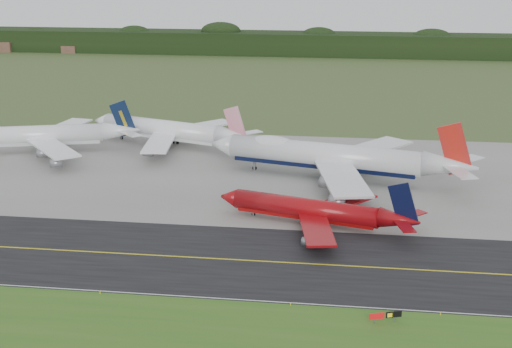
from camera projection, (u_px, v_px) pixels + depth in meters
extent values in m
plane|color=#404E24|center=(275.00, 253.00, 133.53)|extent=(600.00, 600.00, 0.00)
cube|color=black|center=(272.00, 262.00, 129.74)|extent=(400.00, 32.00, 0.02)
cube|color=slate|center=(296.00, 173.00, 181.81)|extent=(400.00, 78.00, 0.01)
cube|color=gold|center=(272.00, 262.00, 129.73)|extent=(400.00, 0.40, 0.00)
cube|color=silver|center=(262.00, 301.00, 115.05)|extent=(400.00, 0.25, 0.00)
cube|color=black|center=(328.00, 44.00, 392.11)|extent=(700.00, 24.00, 12.00)
cylinder|color=silver|center=(324.00, 155.00, 176.56)|extent=(48.52, 17.39, 6.15)
cube|color=black|center=(323.00, 163.00, 177.15)|extent=(45.80, 15.33, 2.15)
cone|color=silver|center=(223.00, 145.00, 185.97)|extent=(7.33, 7.40, 6.15)
cone|color=silver|center=(450.00, 166.00, 165.84)|extent=(13.87, 8.99, 6.15)
ellipsoid|color=silver|center=(272.00, 143.00, 180.74)|extent=(13.43, 8.04, 3.92)
cube|color=silver|center=(342.00, 178.00, 161.77)|extent=(13.98, 28.59, 0.53)
cube|color=silver|center=(369.00, 149.00, 186.17)|extent=(23.94, 26.87, 0.53)
cube|color=red|center=(455.00, 149.00, 164.36)|extent=(8.71, 2.56, 12.74)
cylinder|color=gray|center=(327.00, 183.00, 164.10)|extent=(3.87, 3.30, 2.58)
cylinder|color=gray|center=(354.00, 154.00, 187.44)|extent=(3.87, 3.30, 2.58)
cylinder|color=gray|center=(337.00, 202.00, 151.57)|extent=(3.87, 3.30, 2.58)
cylinder|color=gray|center=(384.00, 145.00, 196.13)|extent=(3.87, 3.30, 2.58)
cylinder|color=black|center=(255.00, 168.00, 184.52)|extent=(1.19, 0.75, 1.11)
cylinder|color=slate|center=(335.00, 175.00, 173.36)|extent=(1.04, 1.04, 4.11)
cylinder|color=black|center=(334.00, 181.00, 173.81)|extent=(1.21, 0.80, 1.11)
cylinder|color=slate|center=(342.00, 168.00, 179.39)|extent=(1.04, 1.04, 4.11)
cylinder|color=black|center=(342.00, 174.00, 179.83)|extent=(1.21, 0.80, 1.11)
cylinder|color=maroon|center=(306.00, 208.00, 147.12)|extent=(30.87, 12.30, 4.18)
cube|color=maroon|center=(305.00, 214.00, 147.52)|extent=(29.10, 10.88, 1.46)
cone|color=maroon|center=(230.00, 197.00, 153.64)|extent=(4.84, 5.06, 4.18)
cone|color=maroon|center=(399.00, 220.00, 139.70)|extent=(8.97, 6.21, 4.18)
cube|color=maroon|center=(317.00, 229.00, 137.79)|extent=(8.32, 17.88, 0.47)
cube|color=maroon|center=(342.00, 202.00, 152.90)|extent=(15.42, 16.69, 0.47)
cube|color=black|center=(403.00, 205.00, 138.55)|extent=(6.45, 2.09, 9.51)
cylinder|color=gray|center=(308.00, 242.00, 134.64)|extent=(2.67, 2.30, 1.75)
cylinder|color=gray|center=(346.00, 201.00, 156.97)|extent=(2.67, 2.30, 1.75)
cylinder|color=black|center=(253.00, 214.00, 152.42)|extent=(0.82, 0.53, 0.75)
cylinder|color=slate|center=(313.00, 224.00, 144.86)|extent=(0.72, 0.72, 2.16)
cylinder|color=black|center=(313.00, 227.00, 145.07)|extent=(0.83, 0.56, 0.75)
cylinder|color=slate|center=(320.00, 217.00, 148.90)|extent=(0.72, 0.72, 2.16)
cylinder|color=black|center=(320.00, 220.00, 149.11)|extent=(0.83, 0.56, 0.75)
cylinder|color=white|center=(32.00, 135.00, 200.06)|extent=(39.29, 16.06, 5.29)
cube|color=silver|center=(32.00, 141.00, 200.57)|extent=(37.03, 14.24, 1.85)
cone|color=white|center=(122.00, 131.00, 203.50)|extent=(11.45, 7.98, 5.29)
cube|color=white|center=(53.00, 148.00, 190.24)|extent=(20.85, 22.39, 0.47)
cube|color=white|center=(63.00, 128.00, 212.46)|extent=(10.63, 24.34, 0.47)
cube|color=#0C1935|center=(123.00, 119.00, 202.55)|extent=(7.23, 2.47, 10.68)
cylinder|color=gray|center=(42.00, 153.00, 190.71)|extent=(3.39, 2.94, 2.22)
cylinder|color=gray|center=(52.00, 133.00, 211.97)|extent=(3.39, 2.94, 2.22)
cylinder|color=gray|center=(56.00, 163.00, 181.73)|extent=(3.39, 2.94, 2.22)
cylinder|color=gray|center=(72.00, 125.00, 222.31)|extent=(3.39, 2.94, 2.22)
cylinder|color=slate|center=(43.00, 148.00, 198.73)|extent=(0.92, 0.92, 3.35)
cylinder|color=black|center=(44.00, 153.00, 199.08)|extent=(1.05, 0.72, 0.95)
cylinder|color=slate|center=(46.00, 143.00, 204.22)|extent=(0.92, 0.92, 3.35)
cylinder|color=black|center=(46.00, 147.00, 204.58)|extent=(1.05, 0.72, 0.95)
cylinder|color=white|center=(161.00, 129.00, 207.57)|extent=(37.65, 17.22, 5.27)
cube|color=white|center=(161.00, 134.00, 208.07)|extent=(35.43, 15.36, 1.85)
cone|color=white|center=(102.00, 121.00, 216.63)|extent=(6.19, 6.52, 5.27)
cone|color=white|center=(234.00, 136.00, 197.27)|extent=(11.18, 8.22, 5.27)
cube|color=white|center=(159.00, 143.00, 195.71)|extent=(9.17, 22.36, 0.47)
cube|color=white|center=(200.00, 126.00, 214.32)|extent=(20.00, 20.45, 0.47)
cube|color=#BC0D39|center=(235.00, 124.00, 196.01)|extent=(7.02, 2.74, 10.49)
cylinder|color=gray|center=(148.00, 152.00, 191.82)|extent=(3.44, 3.02, 2.22)
cylinder|color=gray|center=(208.00, 127.00, 219.34)|extent=(3.44, 3.02, 2.22)
cylinder|color=black|center=(122.00, 138.00, 215.00)|extent=(1.04, 0.71, 0.95)
cylinder|color=slate|center=(165.00, 143.00, 204.76)|extent=(0.94, 0.94, 3.33)
cylinder|color=black|center=(165.00, 147.00, 205.11)|extent=(1.05, 0.75, 0.95)
cylinder|color=slate|center=(176.00, 138.00, 209.72)|extent=(0.94, 0.94, 3.33)
cylinder|color=black|center=(176.00, 142.00, 210.07)|extent=(1.05, 0.75, 0.95)
cylinder|color=slate|center=(374.00, 321.00, 107.94)|extent=(0.13, 0.13, 0.75)
cylinder|color=slate|center=(395.00, 319.00, 108.56)|extent=(0.13, 0.13, 0.75)
cube|color=#A30C0E|center=(377.00, 316.00, 107.74)|extent=(2.30, 0.96, 0.97)
cube|color=black|center=(390.00, 315.00, 108.14)|extent=(1.08, 0.54, 0.97)
cube|color=black|center=(398.00, 314.00, 108.39)|extent=(1.29, 0.61, 0.97)
cylinder|color=yellow|center=(100.00, 293.00, 117.42)|extent=(0.16, 0.16, 0.50)
cylinder|color=yellow|center=(290.00, 304.00, 113.45)|extent=(0.16, 0.16, 0.50)
cylinder|color=yellow|center=(441.00, 314.00, 110.50)|extent=(0.16, 0.16, 0.50)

